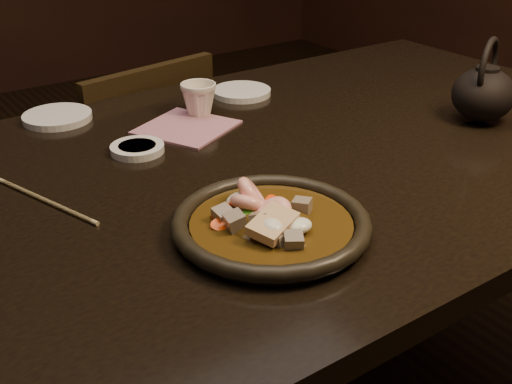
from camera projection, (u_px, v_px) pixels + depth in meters
table at (271, 196)px, 1.14m from camera, size 1.60×0.90×0.75m
chair at (135, 194)px, 1.67m from camera, size 0.43×0.43×0.79m
plate at (271, 225)px, 0.87m from camera, size 0.27×0.27×0.03m
stirfry at (267, 220)px, 0.87m from camera, size 0.15×0.18×0.06m
soy_dish at (137, 149)px, 1.12m from camera, size 0.09×0.09×0.01m
saucer_left at (57, 117)px, 1.26m from camera, size 0.13×0.13×0.01m
saucer_right at (242, 92)px, 1.40m from camera, size 0.13×0.13×0.01m
tea_cup at (199, 98)px, 1.27m from camera, size 0.07×0.07×0.07m
chopsticks at (46, 200)px, 0.95m from camera, size 0.08×0.22×0.01m
napkin at (187, 127)px, 1.22m from camera, size 0.21×0.21×0.00m
teapot at (484, 91)px, 1.23m from camera, size 0.14×0.12×0.16m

